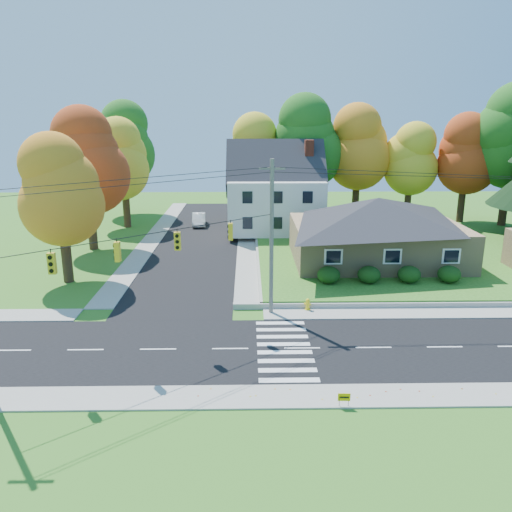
% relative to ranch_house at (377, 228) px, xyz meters
% --- Properties ---
extents(ground, '(120.00, 120.00, 0.00)m').
position_rel_ranch_house_xyz_m(ground, '(-8.00, -16.00, -3.27)').
color(ground, '#3D7923').
extents(road_main, '(90.00, 8.00, 0.02)m').
position_rel_ranch_house_xyz_m(road_main, '(-8.00, -16.00, -3.26)').
color(road_main, black).
rests_on(road_main, ground).
extents(road_cross, '(8.00, 44.00, 0.02)m').
position_rel_ranch_house_xyz_m(road_cross, '(-16.00, 10.00, -3.25)').
color(road_cross, black).
rests_on(road_cross, ground).
extents(sidewalk_north, '(90.00, 2.00, 0.08)m').
position_rel_ranch_house_xyz_m(sidewalk_north, '(-8.00, -11.00, -3.23)').
color(sidewalk_north, '#9C9A90').
rests_on(sidewalk_north, ground).
extents(sidewalk_south, '(90.00, 2.00, 0.08)m').
position_rel_ranch_house_xyz_m(sidewalk_south, '(-8.00, -21.00, -3.23)').
color(sidewalk_south, '#9C9A90').
rests_on(sidewalk_south, ground).
extents(lawn, '(30.00, 30.00, 0.50)m').
position_rel_ranch_house_xyz_m(lawn, '(5.00, 5.00, -3.02)').
color(lawn, '#3D7923').
rests_on(lawn, ground).
extents(ranch_house, '(14.60, 10.60, 5.40)m').
position_rel_ranch_house_xyz_m(ranch_house, '(0.00, 0.00, 0.00)').
color(ranch_house, tan).
rests_on(ranch_house, lawn).
extents(colonial_house, '(10.40, 8.40, 9.60)m').
position_rel_ranch_house_xyz_m(colonial_house, '(-7.96, 12.00, 1.32)').
color(colonial_house, silver).
rests_on(colonial_house, lawn).
extents(hedge_row, '(10.70, 1.70, 1.27)m').
position_rel_ranch_house_xyz_m(hedge_row, '(-0.50, -6.20, -2.13)').
color(hedge_row, '#163A10').
rests_on(hedge_row, lawn).
extents(traffic_infrastructure, '(38.10, 10.66, 10.00)m').
position_rel_ranch_house_xyz_m(traffic_infrastructure, '(-8.15, -14.65, 1.88)').
color(traffic_infrastructure, '#666059').
rests_on(traffic_infrastructure, ground).
extents(tree_lot_0, '(6.72, 6.72, 12.51)m').
position_rel_ranch_house_xyz_m(tree_lot_0, '(-10.00, 18.00, 5.04)').
color(tree_lot_0, '#3F2A19').
rests_on(tree_lot_0, lawn).
extents(tree_lot_1, '(7.84, 7.84, 14.60)m').
position_rel_ranch_house_xyz_m(tree_lot_1, '(-4.00, 17.00, 6.35)').
color(tree_lot_1, '#3F2A19').
rests_on(tree_lot_1, lawn).
extents(tree_lot_2, '(7.28, 7.28, 13.56)m').
position_rel_ranch_house_xyz_m(tree_lot_2, '(2.00, 18.00, 5.70)').
color(tree_lot_2, '#3F2A19').
rests_on(tree_lot_2, lawn).
extents(tree_lot_3, '(6.16, 6.16, 11.47)m').
position_rel_ranch_house_xyz_m(tree_lot_3, '(8.00, 17.00, 4.39)').
color(tree_lot_3, '#3F2A19').
rests_on(tree_lot_3, lawn).
extents(tree_lot_4, '(6.72, 6.72, 12.51)m').
position_rel_ranch_house_xyz_m(tree_lot_4, '(14.00, 16.00, 5.04)').
color(tree_lot_4, '#3F2A19').
rests_on(tree_lot_4, lawn).
extents(tree_west_0, '(6.16, 6.16, 11.47)m').
position_rel_ranch_house_xyz_m(tree_west_0, '(-25.00, -4.00, 3.89)').
color(tree_west_0, '#3F2A19').
rests_on(tree_west_0, ground).
extents(tree_west_1, '(7.28, 7.28, 13.56)m').
position_rel_ranch_house_xyz_m(tree_west_1, '(-26.00, 6.00, 5.20)').
color(tree_west_1, '#3F2A19').
rests_on(tree_west_1, ground).
extents(tree_west_2, '(6.72, 6.72, 12.51)m').
position_rel_ranch_house_xyz_m(tree_west_2, '(-25.00, 16.00, 4.54)').
color(tree_west_2, '#3F2A19').
rests_on(tree_west_2, ground).
extents(tree_west_3, '(7.84, 7.84, 14.60)m').
position_rel_ranch_house_xyz_m(tree_west_3, '(-27.00, 24.00, 5.85)').
color(tree_west_3, '#3F2A19').
rests_on(tree_west_3, ground).
extents(white_car, '(1.83, 4.42, 1.42)m').
position_rel_ranch_house_xyz_m(white_car, '(-16.75, 16.70, -2.54)').
color(white_car, silver).
rests_on(white_car, road_cross).
extents(fire_hydrant, '(0.48, 0.38, 0.85)m').
position_rel_ranch_house_xyz_m(fire_hydrant, '(-7.04, -10.39, -2.86)').
color(fire_hydrant, yellow).
rests_on(fire_hydrant, ground).
extents(yard_sign, '(0.56, 0.06, 0.69)m').
position_rel_ranch_house_xyz_m(yard_sign, '(-6.78, -21.86, -2.77)').
color(yard_sign, black).
rests_on(yard_sign, ground).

